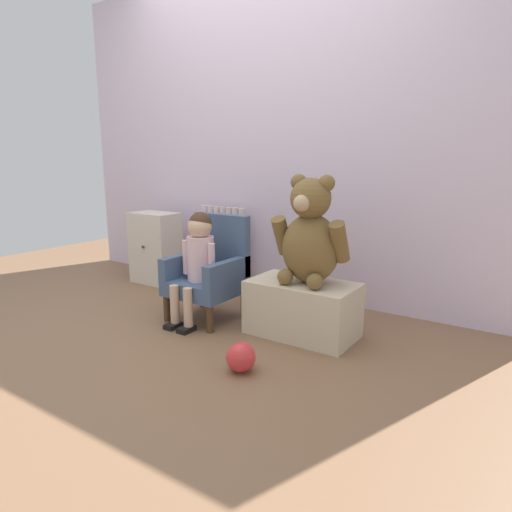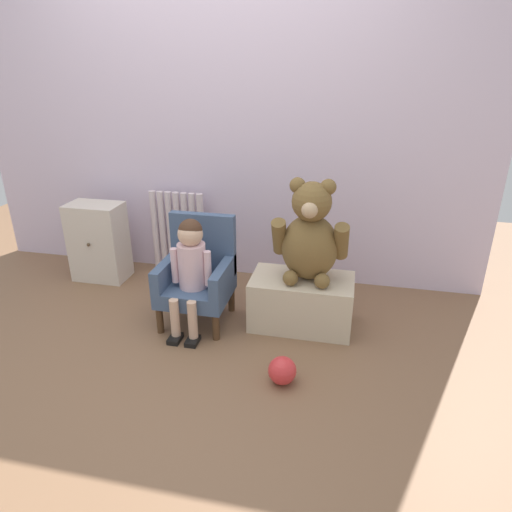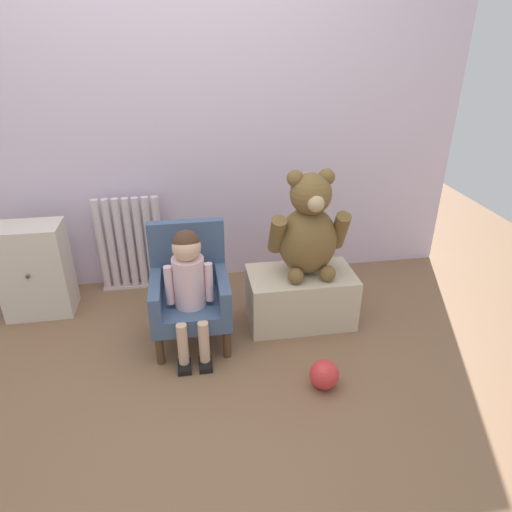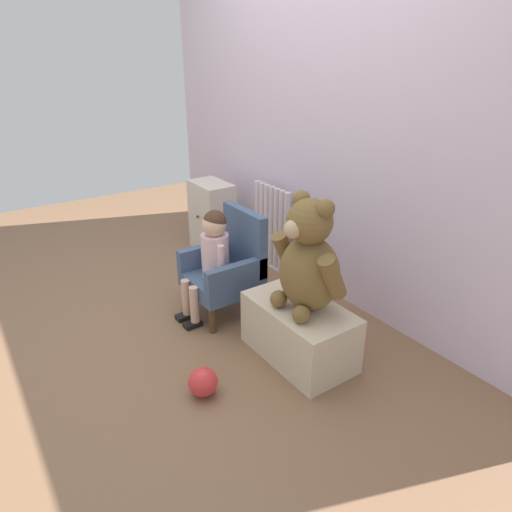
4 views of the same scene
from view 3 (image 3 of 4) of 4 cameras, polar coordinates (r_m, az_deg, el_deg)
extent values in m
plane|color=brown|center=(2.34, -8.14, -17.52)|extent=(6.00, 6.00, 0.00)
cube|color=silver|center=(2.99, -10.52, 18.26)|extent=(3.80, 0.05, 2.40)
cylinder|color=silver|center=(3.16, -18.77, 1.29)|extent=(0.05, 0.05, 0.63)
cylinder|color=silver|center=(3.15, -17.66, 1.37)|extent=(0.05, 0.05, 0.63)
cylinder|color=silver|center=(3.14, -16.55, 1.46)|extent=(0.05, 0.05, 0.63)
cylinder|color=silver|center=(3.14, -15.43, 1.54)|extent=(0.05, 0.05, 0.63)
cylinder|color=silver|center=(3.13, -14.31, 1.63)|extent=(0.05, 0.05, 0.63)
cylinder|color=silver|center=(3.12, -13.18, 1.71)|extent=(0.05, 0.05, 0.63)
cylinder|color=silver|center=(3.12, -12.05, 1.80)|extent=(0.05, 0.05, 0.63)
cube|color=silver|center=(3.28, -14.75, -3.60)|extent=(0.43, 0.05, 0.02)
cube|color=beige|center=(3.09, -25.89, -1.60)|extent=(0.39, 0.25, 0.59)
sphere|color=#4C3823|center=(2.96, -26.64, -2.33)|extent=(0.02, 0.02, 0.02)
cube|color=#415677|center=(2.58, -8.12, -6.42)|extent=(0.42, 0.42, 0.10)
cube|color=#415677|center=(2.61, -8.60, 0.29)|extent=(0.42, 0.06, 0.40)
cube|color=#415677|center=(2.53, -12.40, -4.41)|extent=(0.06, 0.42, 0.14)
cube|color=#415677|center=(2.52, -4.19, -3.83)|extent=(0.06, 0.42, 0.14)
cylinder|color=#4C331E|center=(2.52, -11.93, -11.42)|extent=(0.04, 0.04, 0.17)
cylinder|color=#4C331E|center=(2.52, -3.66, -10.84)|extent=(0.04, 0.04, 0.17)
cylinder|color=#4C331E|center=(2.81, -11.73, -7.02)|extent=(0.04, 0.04, 0.17)
cylinder|color=#4C331E|center=(2.81, -4.39, -6.50)|extent=(0.04, 0.04, 0.17)
cylinder|color=beige|center=(2.45, -8.37, -3.20)|extent=(0.17, 0.17, 0.28)
sphere|color=#D8AD8E|center=(2.36, -8.70, 1.10)|extent=(0.15, 0.15, 0.15)
sphere|color=#472D1E|center=(2.35, -8.73, 1.56)|extent=(0.14, 0.14, 0.14)
cylinder|color=#D8AD8E|center=(2.43, -9.15, -10.82)|extent=(0.06, 0.06, 0.24)
cube|color=black|center=(2.50, -8.91, -13.54)|extent=(0.07, 0.11, 0.03)
cylinder|color=#D8AD8E|center=(2.43, -6.52, -10.63)|extent=(0.06, 0.06, 0.24)
cube|color=black|center=(2.50, -6.33, -13.36)|extent=(0.07, 0.11, 0.03)
cylinder|color=beige|center=(2.44, -10.83, -3.60)|extent=(0.04, 0.04, 0.22)
cylinder|color=beige|center=(2.43, -5.89, -3.25)|extent=(0.04, 0.04, 0.22)
cube|color=beige|center=(2.77, 5.55, -5.13)|extent=(0.63, 0.36, 0.32)
ellipsoid|color=brown|center=(2.63, 6.45, 1.91)|extent=(0.34, 0.29, 0.40)
sphere|color=brown|center=(2.51, 6.87, 7.71)|extent=(0.23, 0.23, 0.23)
sphere|color=tan|center=(2.42, 7.50, 6.52)|extent=(0.09, 0.09, 0.09)
sphere|color=brown|center=(2.48, 4.93, 9.64)|extent=(0.09, 0.09, 0.09)
sphere|color=brown|center=(2.52, 8.81, 9.75)|extent=(0.09, 0.09, 0.09)
cylinder|color=brown|center=(2.55, 2.65, 2.72)|extent=(0.09, 0.18, 0.25)
cylinder|color=brown|center=(2.65, 10.42, 3.19)|extent=(0.09, 0.18, 0.25)
sphere|color=brown|center=(2.57, 4.98, -2.49)|extent=(0.09, 0.09, 0.09)
sphere|color=brown|center=(2.62, 8.94, -2.15)|extent=(0.09, 0.09, 0.09)
sphere|color=red|center=(2.36, 8.54, -14.46)|extent=(0.15, 0.15, 0.15)
camera|label=1|loc=(1.93, 73.91, -11.75)|focal=32.00mm
camera|label=2|loc=(0.93, 92.96, -5.92)|focal=32.00mm
camera|label=4|loc=(2.41, 61.65, 12.19)|focal=32.00mm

